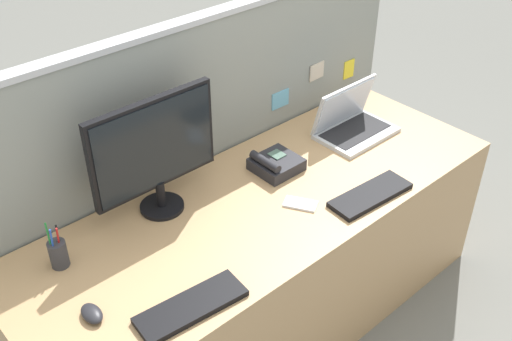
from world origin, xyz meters
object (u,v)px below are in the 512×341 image
object	(u,v)px
keyboard_main	(370,195)
pen_cup	(58,253)
desk_phone	(275,164)
cell_phone_white_slab	(300,204)
desktop_monitor	(154,150)
computer_mouse_right_hand	(92,314)
keyboard_spare	(191,306)
laptop	(351,121)

from	to	relation	value
keyboard_main	pen_cup	world-z (taller)	pen_cup
desk_phone	cell_phone_white_slab	size ratio (longest dim) A/B	1.45
desktop_monitor	computer_mouse_right_hand	xyz separation A→B (m)	(-0.49, -0.33, -0.26)
desktop_monitor	cell_phone_white_slab	size ratio (longest dim) A/B	4.04
keyboard_spare	pen_cup	xyz separation A→B (m)	(-0.22, 0.47, 0.04)
desktop_monitor	cell_phone_white_slab	bearing A→B (deg)	-40.54
keyboard_main	cell_phone_white_slab	size ratio (longest dim) A/B	2.81
desktop_monitor	keyboard_main	size ratio (longest dim) A/B	1.44
desktop_monitor	desk_phone	xyz separation A→B (m)	(0.52, -0.12, -0.24)
keyboard_main	computer_mouse_right_hand	bearing A→B (deg)	174.85
desktop_monitor	keyboard_main	world-z (taller)	desktop_monitor
pen_cup	keyboard_spare	bearing A→B (deg)	-64.95
desk_phone	keyboard_spare	world-z (taller)	desk_phone
laptop	computer_mouse_right_hand	world-z (taller)	laptop
laptop	computer_mouse_right_hand	xyz separation A→B (m)	(-1.49, -0.20, -0.04)
desk_phone	keyboard_main	bearing A→B (deg)	-68.72
desk_phone	pen_cup	xyz separation A→B (m)	(-0.97, 0.08, 0.02)
desk_phone	pen_cup	size ratio (longest dim) A/B	1.00
computer_mouse_right_hand	pen_cup	size ratio (longest dim) A/B	0.52
computer_mouse_right_hand	pen_cup	bearing A→B (deg)	84.78
laptop	cell_phone_white_slab	bearing A→B (deg)	-157.83
desk_phone	keyboard_spare	distance (m)	0.85
keyboard_main	computer_mouse_right_hand	distance (m)	1.18
laptop	keyboard_spare	size ratio (longest dim) A/B	0.98
pen_cup	cell_phone_white_slab	distance (m)	0.94
desktop_monitor	keyboard_main	bearing A→B (deg)	-37.60
pen_cup	desk_phone	bearing A→B (deg)	-4.73
laptop	keyboard_spare	distance (m)	1.29
computer_mouse_right_hand	desktop_monitor	bearing A→B (deg)	35.74
computer_mouse_right_hand	cell_phone_white_slab	distance (m)	0.92
laptop	computer_mouse_right_hand	distance (m)	1.50
laptop	desk_phone	distance (m)	0.48
laptop	pen_cup	xyz separation A→B (m)	(-1.45, 0.09, -0.00)
keyboard_main	pen_cup	size ratio (longest dim) A/B	1.94
desktop_monitor	keyboard_spare	size ratio (longest dim) A/B	1.43
desk_phone	pen_cup	world-z (taller)	pen_cup
keyboard_main	desk_phone	bearing A→B (deg)	115.53
desktop_monitor	desk_phone	size ratio (longest dim) A/B	2.79
keyboard_spare	computer_mouse_right_hand	distance (m)	0.32
desktop_monitor	computer_mouse_right_hand	world-z (taller)	desktop_monitor
cell_phone_white_slab	keyboard_spare	bearing A→B (deg)	162.55
desktop_monitor	keyboard_spare	xyz separation A→B (m)	(-0.23, -0.51, -0.26)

